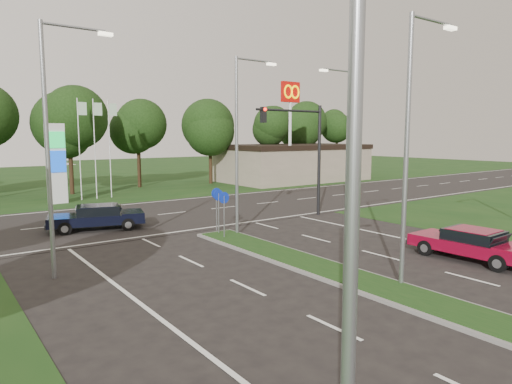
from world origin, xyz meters
TOP-DOWN VIEW (x-y plane):
  - verge_far at (0.00, 55.00)m, footprint 160.00×50.00m
  - cross_road at (0.00, 24.00)m, footprint 160.00×12.00m
  - median_kerb at (0.00, 4.00)m, footprint 2.00×26.00m
  - commercial_building at (22.00, 36.00)m, footprint 16.00×9.00m
  - streetlight_median_near at (1.00, 6.00)m, footprint 2.53×0.22m
  - streetlight_median_far at (1.00, 16.00)m, footprint 2.53×0.22m
  - streetlight_left_near at (-8.30, 0.00)m, footprint 2.53×0.22m
  - streetlight_left_far at (-8.30, 14.00)m, footprint 2.53×0.22m
  - streetlight_right_far at (8.80, 16.00)m, footprint 2.53×0.22m
  - traffic_signal at (7.19, 18.00)m, footprint 5.10×0.42m
  - median_signs at (0.00, 16.40)m, footprint 1.16×1.76m
  - gas_pylon at (-3.79, 33.05)m, footprint 5.80×1.26m
  - mcdonalds_sign at (18.00, 31.97)m, footprint 2.20×0.47m
  - treeline_far at (0.10, 39.93)m, footprint 6.00×6.00m
  - red_sedan at (6.00, 6.39)m, footprint 2.09×4.77m
  - navy_sedan at (-4.59, 21.66)m, footprint 5.29×3.27m

SIDE VIEW (x-z plane):
  - verge_far at x=0.00m, z-range -0.01..0.01m
  - cross_road at x=0.00m, z-range -0.01..0.01m
  - median_kerb at x=0.00m, z-range 0.00..0.12m
  - red_sedan at x=6.00m, z-range 0.05..1.35m
  - navy_sedan at x=-4.59m, z-range 0.05..1.40m
  - median_signs at x=0.00m, z-range 0.52..2.90m
  - commercial_building at x=22.00m, z-range 0.00..4.00m
  - gas_pylon at x=-3.79m, z-range -0.80..7.20m
  - traffic_signal at x=7.19m, z-range 1.15..8.15m
  - streetlight_median_near at x=1.00m, z-range 0.58..9.58m
  - streetlight_median_far at x=1.00m, z-range 0.58..9.58m
  - streetlight_left_near at x=-8.30m, z-range 0.58..9.58m
  - streetlight_left_far at x=-8.30m, z-range 0.58..9.58m
  - streetlight_right_far at x=8.80m, z-range 0.58..9.58m
  - treeline_far at x=0.10m, z-range 1.88..11.78m
  - mcdonalds_sign at x=18.00m, z-range 2.79..13.19m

